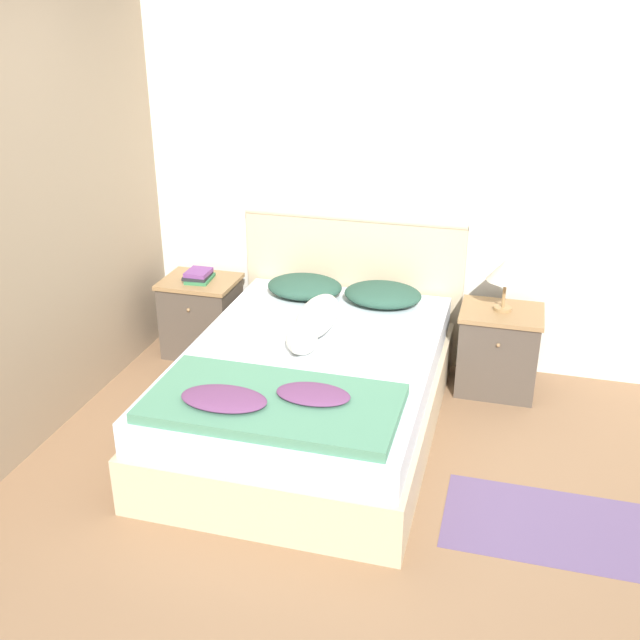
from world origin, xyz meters
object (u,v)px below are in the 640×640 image
pillow_right (383,294)px  dog (314,321)px  nightstand_left (202,316)px  table_lamp (507,271)px  bed (311,391)px  book_stack (199,276)px  pillow_left (305,287)px  nightstand_right (498,350)px

pillow_right → dog: 0.64m
nightstand_left → table_lamp: 2.11m
nightstand_left → dog: 1.18m
dog → bed: bearing=-80.4°
bed → nightstand_left: (-1.02, 0.78, 0.02)m
nightstand_left → table_lamp: bearing=0.4°
table_lamp → nightstand_left: bearing=-179.6°
pillow_right → book_stack: pillow_right is taller
book_stack → pillow_left: bearing=1.0°
dog → book_stack: bearing=150.6°
dog → pillow_right: bearing=62.1°
bed → dog: (-0.04, 0.21, 0.35)m
book_stack → nightstand_right: bearing=0.4°
book_stack → nightstand_left: bearing=104.1°
bed → dog: 0.41m
pillow_right → nightstand_left: bearing=-180.0°
nightstand_right → pillow_left: pillow_left is taller
pillow_left → pillow_right: size_ratio=1.00×
pillow_left → book_stack: (-0.75, -0.01, 0.01)m
dog → table_lamp: 1.22m
dog → book_stack: (-0.98, 0.55, -0.02)m
nightstand_right → pillow_right: pillow_right is taller
nightstand_left → pillow_right: pillow_right is taller
pillow_left → pillow_right: (0.53, 0.00, 0.00)m
table_lamp → book_stack: bearing=-179.3°
dog → table_lamp: table_lamp is taller
bed → nightstand_left: 1.28m
pillow_left → table_lamp: table_lamp is taller
nightstand_right → book_stack: size_ratio=2.42×
pillow_left → table_lamp: 1.30m
pillow_right → bed: bearing=-108.6°
nightstand_right → table_lamp: size_ratio=1.61×
pillow_right → table_lamp: (0.76, 0.01, 0.23)m
nightstand_left → pillow_right: 1.32m
nightstand_left → bed: bearing=-37.4°
bed → table_lamp: bearing=37.9°
bed → pillow_right: (0.26, 0.78, 0.33)m
dog → book_stack: size_ratio=3.61×
nightstand_right → table_lamp: bearing=90.0°
bed → pillow_left: bearing=108.6°
bed → book_stack: bearing=143.0°
dog → nightstand_left: bearing=150.1°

